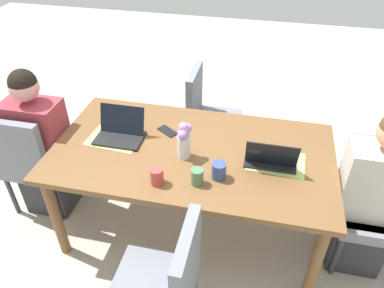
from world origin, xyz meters
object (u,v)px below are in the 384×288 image
at_px(coffee_mug_centre_left, 157,176).
at_px(dining_table, 192,159).
at_px(chair_far_left_far, 165,282).
at_px(phone_black, 168,131).
at_px(chair_head_right_left_mid, 32,159).
at_px(person_head_left_left_near, 367,202).
at_px(chair_head_left_left_near, 374,199).
at_px(laptop_head_right_left_mid, 120,132).
at_px(laptop_head_left_left_near, 271,158).
at_px(chair_near_right_near, 207,113).
at_px(coffee_mug_near_left, 219,171).
at_px(coffee_mug_near_right, 197,177).
at_px(flower_vase, 184,138).
at_px(person_head_right_left_mid, 44,151).

bearing_deg(coffee_mug_centre_left, dining_table, -110.46).
xyz_separation_m(chair_far_left_far, phone_black, (0.26, -0.99, 0.25)).
relative_size(dining_table, coffee_mug_centre_left, 17.56).
distance_m(chair_head_right_left_mid, coffee_mug_centre_left, 1.16).
bearing_deg(person_head_left_left_near, coffee_mug_centre_left, 14.88).
relative_size(chair_head_left_left_near, phone_black, 6.00).
bearing_deg(dining_table, laptop_head_right_left_mid, -3.58).
height_order(chair_far_left_far, laptop_head_left_left_near, laptop_head_left_left_near).
distance_m(laptop_head_left_left_near, coffee_mug_centre_left, 0.72).
bearing_deg(person_head_left_left_near, chair_head_left_left_near, -128.76).
height_order(chair_near_right_near, coffee_mug_near_left, chair_near_right_near).
height_order(dining_table, coffee_mug_near_right, coffee_mug_near_right).
bearing_deg(chair_far_left_far, chair_head_right_left_mid, -31.46).
distance_m(chair_head_left_left_near, chair_far_left_far, 1.47).
height_order(chair_head_right_left_mid, flower_vase, flower_vase).
height_order(chair_near_right_near, laptop_head_right_left_mid, laptop_head_right_left_mid).
bearing_deg(coffee_mug_near_left, chair_head_left_left_near, -163.87).
bearing_deg(chair_near_right_near, phone_black, 76.74).
bearing_deg(chair_far_left_far, phone_black, -75.54).
distance_m(chair_near_right_near, laptop_head_right_left_mid, 0.99).
bearing_deg(laptop_head_right_left_mid, dining_table, 176.42).
height_order(chair_head_left_left_near, laptop_head_left_left_near, laptop_head_left_left_near).
bearing_deg(coffee_mug_near_right, chair_head_right_left_mid, -10.75).
distance_m(chair_head_left_left_near, chair_near_right_near, 1.50).
height_order(chair_far_left_far, chair_near_right_near, same).
height_order(flower_vase, phone_black, flower_vase).
relative_size(chair_far_left_far, coffee_mug_near_left, 8.43).
xyz_separation_m(chair_far_left_far, coffee_mug_near_left, (-0.17, -0.60, 0.30)).
distance_m(person_head_right_left_mid, flower_vase, 1.18).
bearing_deg(coffee_mug_near_right, chair_head_left_left_near, -161.74).
height_order(chair_head_left_left_near, coffee_mug_near_right, chair_head_left_left_near).
distance_m(laptop_head_right_left_mid, phone_black, 0.33).
relative_size(person_head_right_left_mid, coffee_mug_near_left, 11.20).
bearing_deg(laptop_head_left_left_near, chair_head_left_left_near, -172.57).
xyz_separation_m(chair_near_right_near, coffee_mug_near_right, (-0.15, 1.16, 0.30)).
distance_m(dining_table, coffee_mug_near_left, 0.34).
xyz_separation_m(chair_head_left_left_near, chair_near_right_near, (1.27, -0.79, 0.00)).
height_order(chair_head_left_left_near, person_head_right_left_mid, person_head_right_left_mid).
bearing_deg(chair_far_left_far, coffee_mug_near_right, -96.32).
bearing_deg(coffee_mug_near_left, dining_table, -46.53).
bearing_deg(person_head_left_left_near, phone_black, -7.52).
height_order(dining_table, chair_head_right_left_mid, chair_head_right_left_mid).
relative_size(person_head_left_left_near, person_head_right_left_mid, 1.00).
xyz_separation_m(chair_far_left_far, coffee_mug_near_right, (-0.06, -0.52, 0.30)).
bearing_deg(flower_vase, laptop_head_right_left_mid, -12.57).
bearing_deg(chair_head_left_left_near, chair_near_right_near, -31.95).
distance_m(chair_head_left_left_near, coffee_mug_near_right, 1.21).
xyz_separation_m(person_head_right_left_mid, laptop_head_right_left_mid, (-0.65, -0.01, 0.26)).
bearing_deg(coffee_mug_centre_left, chair_head_right_left_mid, -15.36).
relative_size(chair_head_left_left_near, chair_far_left_far, 1.00).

